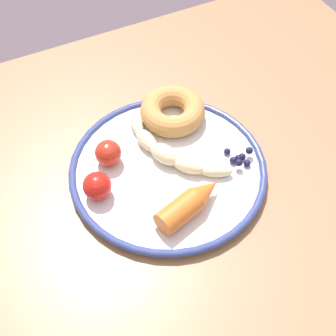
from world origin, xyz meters
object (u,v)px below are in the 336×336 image
at_px(banana, 168,152).
at_px(carrot_orange, 190,203).
at_px(dining_table, 205,212).
at_px(tomato_near, 108,153).
at_px(donut, 172,111).
at_px(blueberry_pile, 240,158).
at_px(plate, 168,169).
at_px(tomato_mid, 97,186).

distance_m(banana, carrot_orange, 0.11).
relative_size(dining_table, carrot_orange, 7.98).
xyz_separation_m(dining_table, banana, (0.04, -0.06, 0.13)).
bearing_deg(banana, tomato_near, -20.38).
distance_m(donut, blueberry_pile, 0.14).
xyz_separation_m(banana, donut, (-0.04, -0.07, 0.01)).
relative_size(plate, banana, 1.62).
bearing_deg(donut, carrot_orange, 71.16).
bearing_deg(tomato_mid, carrot_orange, 141.77).
height_order(dining_table, blueberry_pile, blueberry_pile).
bearing_deg(banana, donut, -120.73).
bearing_deg(carrot_orange, banana, -99.44).
bearing_deg(banana, tomato_mid, 8.52).
bearing_deg(donut, blueberry_pile, 112.42).
distance_m(banana, blueberry_pile, 0.11).
distance_m(dining_table, tomato_mid, 0.22).
height_order(blueberry_pile, tomato_mid, tomato_mid).
xyz_separation_m(blueberry_pile, tomato_mid, (0.22, -0.04, 0.01)).
bearing_deg(plate, blueberry_pile, 160.77).
relative_size(banana, carrot_orange, 1.65).
bearing_deg(tomato_near, blueberry_pile, 153.85).
relative_size(dining_table, banana, 4.83).
height_order(banana, tomato_near, tomato_near).
bearing_deg(tomato_near, donut, -163.22).
xyz_separation_m(donut, blueberry_pile, (-0.05, 0.13, -0.01)).
bearing_deg(banana, plate, 61.98).
relative_size(carrot_orange, tomato_near, 2.80).
bearing_deg(carrot_orange, dining_table, -141.70).
distance_m(plate, tomato_mid, 0.12).
relative_size(carrot_orange, blueberry_pile, 2.54).
bearing_deg(banana, dining_table, 127.92).
bearing_deg(plate, carrot_orange, 85.58).
xyz_separation_m(carrot_orange, donut, (-0.06, -0.18, -0.00)).
bearing_deg(tomato_mid, banana, -171.48).
bearing_deg(tomato_near, banana, 159.62).
distance_m(banana, tomato_near, 0.10).
bearing_deg(plate, donut, -120.15).
bearing_deg(plate, tomato_near, -34.57).
distance_m(plate, blueberry_pile, 0.12).
height_order(banana, blueberry_pile, banana).
height_order(plate, banana, banana).
bearing_deg(banana, carrot_orange, 80.56).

